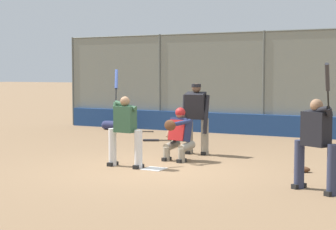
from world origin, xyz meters
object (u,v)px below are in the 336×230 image
object	(u,v)px
batter_on_deck	(316,141)
spare_bat_third_base_side	(204,145)
equipment_bag_dugout_side	(115,125)
batter_at_plate	(125,129)
spare_bat_first_base_side	(153,140)
spare_bat_near_backstop	(137,131)
fielding_glove_on_dirt	(302,169)
catcher_behind_plate	(178,133)
umpire_home	(196,116)

from	to	relation	value
batter_on_deck	spare_bat_third_base_side	distance (m)	6.03
equipment_bag_dugout_side	spare_bat_third_base_side	bearing A→B (deg)	150.41
batter_at_plate	spare_bat_first_base_side	size ratio (longest dim) A/B	2.74
spare_bat_near_backstop	fielding_glove_on_dirt	distance (m)	8.37
batter_at_plate	catcher_behind_plate	distance (m)	1.44
batter_at_plate	equipment_bag_dugout_side	bearing A→B (deg)	-51.93
spare_bat_first_base_side	equipment_bag_dugout_side	world-z (taller)	equipment_bag_dugout_side
batter_at_plate	spare_bat_near_backstop	size ratio (longest dim) A/B	2.42
catcher_behind_plate	spare_bat_third_base_side	world-z (taller)	catcher_behind_plate
catcher_behind_plate	batter_on_deck	size ratio (longest dim) A/B	0.56
catcher_behind_plate	umpire_home	world-z (taller)	umpire_home
catcher_behind_plate	spare_bat_first_base_side	world-z (taller)	catcher_behind_plate
umpire_home	spare_bat_third_base_side	size ratio (longest dim) A/B	2.11
umpire_home	equipment_bag_dugout_side	world-z (taller)	umpire_home
batter_at_plate	spare_bat_near_backstop	distance (m)	6.92
catcher_behind_plate	batter_on_deck	distance (m)	4.02
spare_bat_third_base_side	equipment_bag_dugout_side	world-z (taller)	equipment_bag_dugout_side
spare_bat_near_backstop	catcher_behind_plate	bearing A→B (deg)	108.59
spare_bat_third_base_side	catcher_behind_plate	bearing A→B (deg)	-11.33
batter_on_deck	spare_bat_third_base_side	bearing A→B (deg)	159.28
umpire_home	fielding_glove_on_dirt	world-z (taller)	umpire_home
batter_on_deck	equipment_bag_dugout_side	xyz separation A→B (m)	(8.51, -6.97, -0.70)
fielding_glove_on_dirt	spare_bat_first_base_side	bearing A→B (deg)	-30.63
spare_bat_third_base_side	equipment_bag_dugout_side	distance (m)	5.17
catcher_behind_plate	fielding_glove_on_dirt	size ratio (longest dim) A/B	3.77
catcher_behind_plate	fielding_glove_on_dirt	distance (m)	2.91
spare_bat_first_base_side	equipment_bag_dugout_side	bearing A→B (deg)	-65.49
spare_bat_first_base_side	equipment_bag_dugout_side	xyz separation A→B (m)	(2.74, -2.19, 0.12)
batter_at_plate	fielding_glove_on_dirt	size ratio (longest dim) A/B	6.46
spare_bat_third_base_side	equipment_bag_dugout_side	size ratio (longest dim) A/B	0.74
catcher_behind_plate	spare_bat_third_base_side	distance (m)	2.62
batter_on_deck	umpire_home	bearing A→B (deg)	167.14
umpire_home	spare_bat_third_base_side	world-z (taller)	umpire_home
spare_bat_third_base_side	spare_bat_first_base_side	world-z (taller)	same
catcher_behind_plate	fielding_glove_on_dirt	xyz separation A→B (m)	(-2.85, 0.16, -0.57)
batter_on_deck	spare_bat_first_base_side	size ratio (longest dim) A/B	2.84
umpire_home	spare_bat_near_backstop	size ratio (longest dim) A/B	2.03
batter_at_plate	equipment_bag_dugout_side	size ratio (longest dim) A/B	1.87
spare_bat_third_base_side	spare_bat_near_backstop	bearing A→B (deg)	-145.34
equipment_bag_dugout_side	umpire_home	bearing A→B (deg)	141.08
spare_bat_third_base_side	spare_bat_first_base_side	bearing A→B (deg)	-123.96
batter_on_deck	fielding_glove_on_dirt	world-z (taller)	batter_on_deck
batter_at_plate	spare_bat_third_base_side	size ratio (longest dim) A/B	2.52
catcher_behind_plate	spare_bat_first_base_side	size ratio (longest dim) A/B	1.60
catcher_behind_plate	fielding_glove_on_dirt	world-z (taller)	catcher_behind_plate
umpire_home	spare_bat_third_base_side	bearing A→B (deg)	-77.99
catcher_behind_plate	batter_on_deck	xyz separation A→B (m)	(-3.52, 1.91, 0.23)
catcher_behind_plate	equipment_bag_dugout_side	bearing A→B (deg)	-36.93
batter_at_plate	batter_on_deck	bearing A→B (deg)	174.85
batter_at_plate	equipment_bag_dugout_side	world-z (taller)	batter_at_plate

